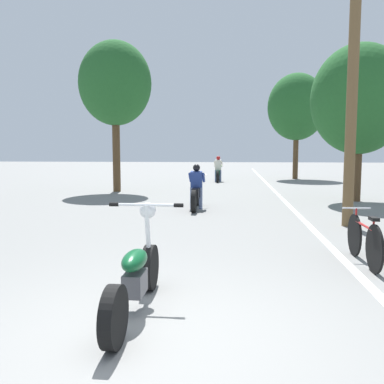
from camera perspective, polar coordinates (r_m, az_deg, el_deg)
ground_plane at (r=3.95m, az=-6.16°, el=-20.06°), size 120.00×120.00×0.00m
lane_stripe_edge at (r=16.26m, az=12.06°, el=-0.42°), size 0.14×48.00×0.01m
utility_pole at (r=10.06m, az=21.67°, el=15.46°), size 1.10×0.24×6.78m
roadside_tree_right_near at (r=15.11m, az=22.44°, el=11.90°), size 3.22×2.90×5.31m
roadside_tree_right_far at (r=26.20m, az=14.50°, el=11.46°), size 3.55×3.19×6.46m
roadside_tree_left at (r=17.80m, az=-10.74°, el=14.66°), size 3.04×2.73×6.28m
motorcycle_foreground at (r=4.46m, az=-7.84°, el=-11.37°), size 0.88×2.09×1.11m
motorcycle_rider_lead at (r=12.11m, az=0.63°, el=0.02°), size 0.50×2.18×1.33m
motorcycle_rider_far at (r=23.03m, az=3.69°, el=2.82°), size 0.50×2.16×1.44m
bicycle_parked at (r=6.75m, az=22.98°, el=-6.20°), size 0.44×1.66×0.81m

